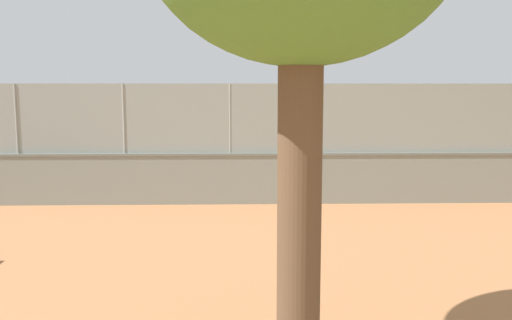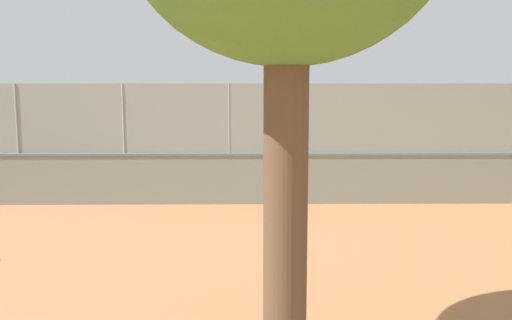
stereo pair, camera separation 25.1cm
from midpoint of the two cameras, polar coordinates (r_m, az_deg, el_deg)
name	(u,v)px [view 2 (the right image)]	position (r m, az deg, el deg)	size (l,w,h in m)	color
ground_plane	(195,163)	(27.74, -6.10, -0.26)	(260.00, 260.00, 0.00)	#B27247
perimeter_wall	(178,178)	(17.96, -7.76, -1.88)	(24.17, 0.44, 1.67)	gray
fence_panel_on_wall	(176,118)	(17.74, -7.87, 4.29)	(23.76, 0.16, 2.22)	gray
player_baseline_waiting	(313,163)	(20.33, 6.32, -0.29)	(0.73, 1.24, 1.69)	navy
player_foreground_swinging	(258,166)	(19.88, 0.55, -0.68)	(0.80, 0.99, 1.56)	#B2B2B2
sports_ball	(300,178)	(18.17, 4.94, -1.85)	(0.14, 0.14, 0.14)	#3399D8
spare_ball_by_wall	(113,192)	(20.27, -14.26, -3.24)	(0.09, 0.09, 0.09)	white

